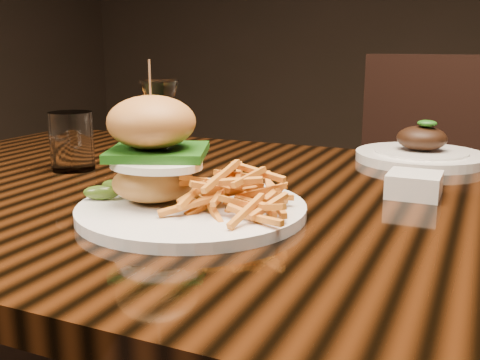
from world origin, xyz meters
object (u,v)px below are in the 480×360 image
at_px(wine_glass, 160,109).
at_px(chair_far, 420,198).
at_px(dining_table, 277,243).
at_px(burger_plate, 183,177).
at_px(far_dish, 421,153).

xyz_separation_m(wine_glass, chair_far, (0.32, 0.90, -0.34)).
distance_m(dining_table, wine_glass, 0.28).
distance_m(dining_table, burger_plate, 0.21).
bearing_deg(wine_glass, burger_plate, -48.51).
distance_m(wine_glass, far_dish, 0.54).
relative_size(far_dish, chair_far, 0.27).
distance_m(burger_plate, far_dish, 0.57).
distance_m(far_dish, chair_far, 0.57).
xyz_separation_m(burger_plate, wine_glass, (-0.11, 0.13, 0.07)).
height_order(dining_table, wine_glass, wine_glass).
bearing_deg(burger_plate, chair_far, 68.91).
height_order(burger_plate, chair_far, burger_plate).
bearing_deg(wine_glass, far_dish, 45.91).
xyz_separation_m(dining_table, far_dish, (0.17, 0.37, 0.09)).
bearing_deg(wine_glass, chair_far, 70.41).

